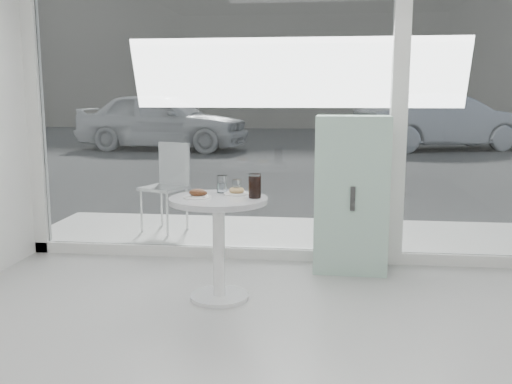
# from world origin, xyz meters

# --- Properties ---
(storefront) EXTENTS (5.00, 0.14, 3.00)m
(storefront) POSITION_xyz_m (0.07, 3.00, 1.71)
(storefront) COLOR white
(storefront) RESTS_ON ground
(main_table) EXTENTS (0.72, 0.72, 0.77)m
(main_table) POSITION_xyz_m (-0.50, 1.90, 0.55)
(main_table) COLOR white
(main_table) RESTS_ON ground
(patio_deck) EXTENTS (5.60, 1.60, 0.05)m
(patio_deck) POSITION_xyz_m (0.00, 3.80, 0.03)
(patio_deck) COLOR white
(patio_deck) RESTS_ON ground
(street) EXTENTS (40.00, 24.00, 0.00)m
(street) POSITION_xyz_m (0.00, 16.00, -0.00)
(street) COLOR #343434
(street) RESTS_ON ground
(far_building) EXTENTS (40.00, 2.00, 8.00)m
(far_building) POSITION_xyz_m (0.00, 25.00, 4.00)
(far_building) COLOR gray
(far_building) RESTS_ON ground
(mint_cabinet) EXTENTS (0.63, 0.44, 1.34)m
(mint_cabinet) POSITION_xyz_m (0.50, 2.74, 0.67)
(mint_cabinet) COLOR #9DC9B4
(mint_cabinet) RESTS_ON ground
(patio_chair) EXTENTS (0.53, 0.53, 0.94)m
(patio_chair) POSITION_xyz_m (-1.42, 3.84, 0.59)
(patio_chair) COLOR white
(patio_chair) RESTS_ON patio_deck
(car_white) EXTENTS (4.92, 2.46, 1.61)m
(car_white) POSITION_xyz_m (-4.17, 13.35, 0.80)
(car_white) COLOR silver
(car_white) RESTS_ON street
(car_silver) EXTENTS (4.99, 3.03, 1.55)m
(car_silver) POSITION_xyz_m (3.53, 14.19, 0.78)
(car_silver) COLOR #ADAFB5
(car_silver) RESTS_ON street
(plate_fritter) EXTENTS (0.21, 0.21, 0.07)m
(plate_fritter) POSITION_xyz_m (-0.64, 1.86, 0.80)
(plate_fritter) COLOR white
(plate_fritter) RESTS_ON main_table
(plate_donut) EXTENTS (0.19, 0.19, 0.05)m
(plate_donut) POSITION_xyz_m (-0.39, 2.04, 0.79)
(plate_donut) COLOR white
(plate_donut) RESTS_ON main_table
(water_tumbler_a) EXTENTS (0.08, 0.08, 0.13)m
(water_tumbler_a) POSITION_xyz_m (-0.51, 2.11, 0.83)
(water_tumbler_a) COLOR white
(water_tumbler_a) RESTS_ON main_table
(water_tumbler_b) EXTENTS (0.07, 0.07, 0.11)m
(water_tumbler_b) POSITION_xyz_m (-0.39, 2.06, 0.82)
(water_tumbler_b) COLOR white
(water_tumbler_b) RESTS_ON main_table
(cola_glass) EXTENTS (0.09, 0.09, 0.17)m
(cola_glass) POSITION_xyz_m (-0.23, 1.91, 0.85)
(cola_glass) COLOR white
(cola_glass) RESTS_ON main_table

